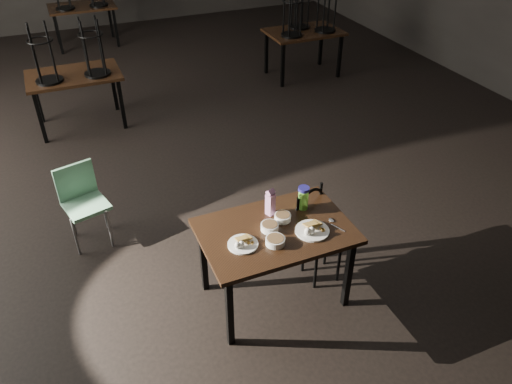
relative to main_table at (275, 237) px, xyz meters
name	(u,v)px	position (x,y,z in m)	size (l,w,h in m)	color
main_table	(275,237)	(0.00, 0.00, 0.00)	(1.20, 0.80, 0.75)	black
plate_left	(243,243)	(-0.31, -0.08, 0.10)	(0.23, 0.23, 0.08)	white
plate_right	(312,229)	(0.25, -0.14, 0.10)	(0.27, 0.27, 0.09)	white
bowl_near	(270,227)	(-0.05, 0.01, 0.11)	(0.14, 0.14, 0.06)	white
bowl_far	(283,217)	(0.10, 0.09, 0.11)	(0.13, 0.13, 0.05)	white
bowl_big	(275,241)	(-0.08, -0.16, 0.11)	(0.15, 0.15, 0.05)	white
juice_carton	(270,203)	(0.04, 0.20, 0.19)	(0.08, 0.08, 0.25)	#851866
water_bottle	(303,198)	(0.33, 0.17, 0.18)	(0.11, 0.11, 0.21)	#7DF247
spoon	(332,221)	(0.46, -0.09, 0.08)	(0.06, 0.20, 0.01)	silver
bentwood_chair	(317,228)	(0.46, 0.13, -0.16)	(0.46, 0.46, 0.87)	black
school_chair	(82,198)	(-1.36, 1.43, -0.19)	(0.46, 0.46, 0.80)	#69A37E
bg_table_left	(73,75)	(-1.12, 3.93, 0.08)	(1.20, 0.80, 1.48)	black
bg_table_right	(304,29)	(2.54, 4.41, 0.11)	(1.20, 0.80, 1.48)	black
bg_table_far	(82,6)	(-0.60, 7.37, 0.08)	(1.20, 0.80, 1.48)	black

